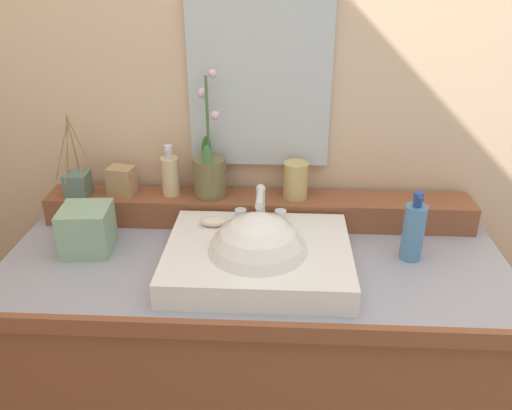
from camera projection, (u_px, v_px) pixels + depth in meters
wall_back at (261, 48)px, 1.54m from camera, size 2.89×0.20×2.77m
vanity_cabinet at (255, 381)px, 1.60m from camera, size 1.35×0.58×0.90m
back_ledge at (258, 209)px, 1.57m from camera, size 1.27×0.12×0.08m
sink_basin at (258, 261)px, 1.33m from camera, size 0.47×0.38×0.29m
soap_bar at (213, 221)px, 1.42m from camera, size 0.07×0.04×0.02m
potted_plant at (210, 171)px, 1.53m from camera, size 0.10×0.11×0.37m
soap_dispenser at (170, 175)px, 1.55m from camera, size 0.05×0.06×0.15m
tumbler_cup at (296, 180)px, 1.53m from camera, size 0.07×0.07×0.11m
reed_diffuser at (78, 183)px, 1.55m from camera, size 0.11×0.12×0.25m
trinket_box at (122, 181)px, 1.56m from camera, size 0.08×0.07×0.08m
lotion_bottle at (413, 231)px, 1.37m from camera, size 0.06×0.06×0.19m
tissue_box at (87, 229)px, 1.42m from camera, size 0.14×0.14×0.13m
mirror at (260, 82)px, 1.48m from camera, size 0.41×0.02×0.50m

